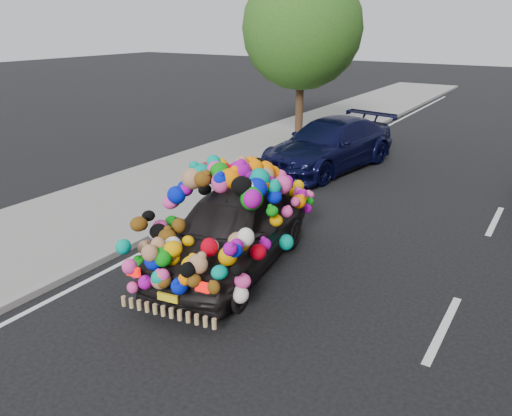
{
  "coord_description": "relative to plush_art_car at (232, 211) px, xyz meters",
  "views": [
    {
      "loc": [
        4.6,
        -6.77,
        4.26
      ],
      "look_at": [
        -0.1,
        0.69,
        0.95
      ],
      "focal_mm": 35.0,
      "sensor_mm": 36.0,
      "label": 1
    }
  ],
  "objects": [
    {
      "name": "ground",
      "position": [
        0.21,
        -0.04,
        -1.08
      ],
      "size": [
        100.0,
        100.0,
        0.0
      ],
      "primitive_type": "plane",
      "color": "black",
      "rests_on": "ground"
    },
    {
      "name": "sidewalk",
      "position": [
        -4.09,
        -0.04,
        -1.02
      ],
      "size": [
        4.0,
        60.0,
        0.12
      ],
      "primitive_type": "cube",
      "color": "gray",
      "rests_on": "ground"
    },
    {
      "name": "kerb",
      "position": [
        -2.14,
        -0.04,
        -1.01
      ],
      "size": [
        0.15,
        60.0,
        0.13
      ],
      "primitive_type": "cube",
      "color": "gray",
      "rests_on": "ground"
    },
    {
      "name": "lane_markings",
      "position": [
        3.81,
        -0.04,
        -1.07
      ],
      "size": [
        6.0,
        50.0,
        0.01
      ],
      "primitive_type": null,
      "color": "silver",
      "rests_on": "ground"
    },
    {
      "name": "tree_near_sidewalk",
      "position": [
        -3.59,
        9.46,
        2.94
      ],
      "size": [
        4.2,
        4.2,
        6.13
      ],
      "color": "#332114",
      "rests_on": "ground"
    },
    {
      "name": "plush_art_car",
      "position": [
        0.0,
        0.0,
        0.0
      ],
      "size": [
        2.76,
        4.75,
        2.11
      ],
      "rotation": [
        0.0,
        0.0,
        0.16
      ],
      "color": "black",
      "rests_on": "ground"
    },
    {
      "name": "navy_sedan",
      "position": [
        -1.22,
        6.95,
        -0.34
      ],
      "size": [
        2.92,
        5.4,
        1.48
      ],
      "primitive_type": "imported",
      "rotation": [
        0.0,
        0.0,
        -0.17
      ],
      "color": "black",
      "rests_on": "ground"
    }
  ]
}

